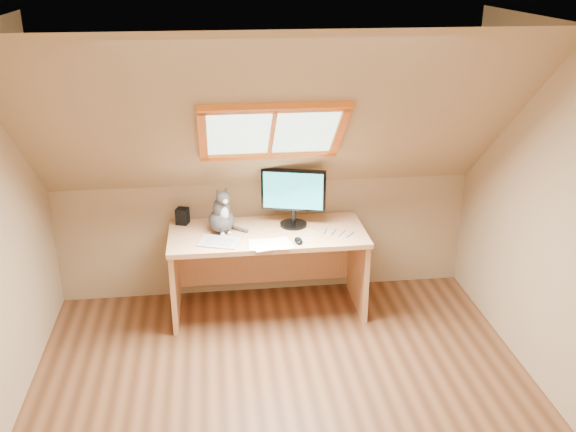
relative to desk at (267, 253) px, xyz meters
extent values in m
plane|color=brown|center=(0.01, -1.45, -0.49)|extent=(3.50, 3.50, 0.00)
cube|color=tan|center=(0.01, 0.30, 0.01)|extent=(3.50, 0.02, 1.00)
cube|color=silver|center=(0.01, -2.22, 1.91)|extent=(3.50, 1.95, 0.02)
cube|color=tan|center=(0.01, -0.47, 1.21)|extent=(3.50, 1.56, 1.41)
cube|color=#B2E0CC|center=(0.01, -0.40, 1.14)|extent=(0.90, 0.53, 0.48)
cube|color=orange|center=(0.01, -0.40, 1.14)|extent=(1.02, 0.64, 0.59)
cube|color=#E3A16B|center=(0.00, -0.07, 0.20)|extent=(1.57, 0.69, 0.04)
cube|color=#E3A16B|center=(-0.75, -0.07, -0.16)|extent=(0.04, 0.62, 0.68)
cube|color=#E3A16B|center=(0.75, -0.07, -0.16)|extent=(0.04, 0.62, 0.68)
cube|color=#E3A16B|center=(0.00, 0.25, -0.16)|extent=(1.47, 0.03, 0.47)
cylinder|color=black|center=(0.22, 0.03, 0.23)|extent=(0.22, 0.22, 0.02)
cylinder|color=black|center=(0.22, 0.03, 0.30)|extent=(0.04, 0.04, 0.12)
cube|color=black|center=(0.22, 0.03, 0.53)|extent=(0.51, 0.17, 0.34)
cube|color=#1E89CE|center=(0.22, 0.01, 0.53)|extent=(0.46, 0.13, 0.30)
ellipsoid|color=#3E3937|center=(-0.36, 0.00, 0.31)|extent=(0.28, 0.31, 0.18)
ellipsoid|color=#3E3937|center=(-0.36, -0.02, 0.41)|extent=(0.17, 0.17, 0.19)
ellipsoid|color=silver|center=(-0.34, -0.07, 0.39)|extent=(0.08, 0.06, 0.11)
ellipsoid|color=#3E3937|center=(-0.34, -0.06, 0.52)|extent=(0.13, 0.13, 0.10)
sphere|color=silver|center=(-0.33, -0.10, 0.51)|extent=(0.04, 0.04, 0.04)
cone|color=#3E3937|center=(-0.38, -0.05, 0.57)|extent=(0.06, 0.06, 0.06)
cone|color=#3E3937|center=(-0.32, -0.03, 0.57)|extent=(0.06, 0.06, 0.06)
cube|color=black|center=(-0.67, 0.18, 0.29)|extent=(0.12, 0.12, 0.13)
cube|color=#B2B2B7|center=(-0.38, -0.24, 0.23)|extent=(0.36, 0.30, 0.01)
ellipsoid|color=black|center=(0.22, -0.30, 0.24)|extent=(0.07, 0.11, 0.03)
cube|color=white|center=(-0.06, -0.33, 0.22)|extent=(0.33, 0.27, 0.00)
cube|color=white|center=(-0.06, -0.33, 0.22)|extent=(0.32, 0.24, 0.00)
camera|label=1|loc=(-0.41, -4.74, 2.28)|focal=40.00mm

